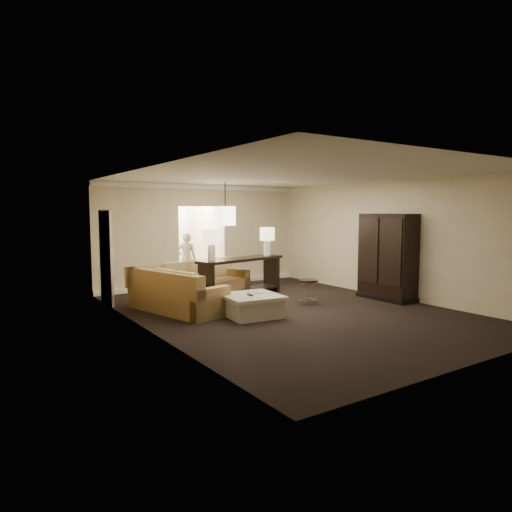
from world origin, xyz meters
TOP-DOWN VIEW (x-y plane):
  - ground at (0.00, 0.00)m, footprint 8.00×8.00m
  - wall_back at (0.00, 4.00)m, footprint 6.00×0.04m
  - wall_front at (0.00, -4.00)m, footprint 6.00×0.04m
  - wall_left at (-3.00, 0.00)m, footprint 0.04×8.00m
  - wall_right at (3.00, 0.00)m, footprint 0.04×8.00m
  - ceiling at (0.00, 0.00)m, footprint 6.00×8.00m
  - crown_molding at (0.00, 3.95)m, footprint 6.00×0.10m
  - baseboard at (0.00, 3.95)m, footprint 6.00×0.10m
  - side_door at (-2.97, 2.80)m, footprint 0.05×0.90m
  - foyer at (0.00, 5.34)m, footprint 1.44×2.02m
  - sectional_sofa at (-1.40, 1.80)m, footprint 3.11×2.95m
  - coffee_table at (-0.92, 0.05)m, footprint 1.19×1.19m
  - console_table at (0.04, 2.00)m, footprint 2.49×1.08m
  - armoire at (2.69, -0.22)m, footprint 0.60×1.40m
  - drink_table at (0.78, 0.36)m, footprint 0.44×0.44m
  - table_lamp_left at (-0.88, 1.79)m, footprint 0.38×0.38m
  - table_lamp_right at (0.95, 2.21)m, footprint 0.38×0.38m
  - pendant_light at (0.00, 2.70)m, footprint 0.38×0.38m
  - person at (-0.35, 4.30)m, footprint 0.70×0.60m

SIDE VIEW (x-z plane):
  - ground at x=0.00m, z-range 0.00..0.00m
  - baseboard at x=0.00m, z-range 0.00..0.12m
  - coffee_table at x=-0.92m, z-range 0.00..0.45m
  - sectional_sofa at x=-1.40m, z-range -0.09..0.80m
  - drink_table at x=0.78m, z-range 0.12..0.67m
  - console_table at x=0.04m, z-range 0.09..1.03m
  - person at x=-0.35m, z-range 0.00..1.63m
  - armoire at x=2.69m, z-range -0.04..1.97m
  - side_door at x=-2.97m, z-range 0.00..2.10m
  - foyer at x=0.00m, z-range -0.10..2.70m
  - wall_back at x=0.00m, z-range 0.00..2.80m
  - wall_front at x=0.00m, z-range 0.00..2.80m
  - wall_left at x=-3.00m, z-range 0.00..2.80m
  - wall_right at x=3.00m, z-range 0.00..2.80m
  - table_lamp_left at x=-0.88m, z-range 1.06..1.78m
  - table_lamp_right at x=0.95m, z-range 1.06..1.78m
  - pendant_light at x=0.00m, z-range 1.41..2.50m
  - crown_molding at x=0.00m, z-range 2.67..2.79m
  - ceiling at x=0.00m, z-range 2.79..2.81m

